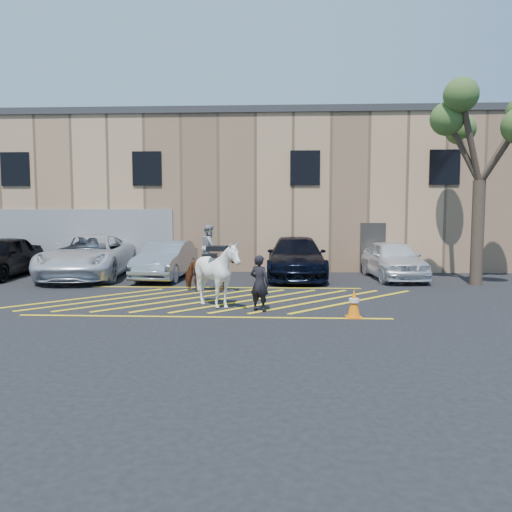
{
  "coord_description": "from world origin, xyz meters",
  "views": [
    {
      "loc": [
        1.93,
        -15.14,
        2.62
      ],
      "look_at": [
        1.18,
        0.2,
        1.3
      ],
      "focal_mm": 35.0,
      "sensor_mm": 36.0,
      "label": 1
    }
  ],
  "objects_px": {
    "car_silver_sedan": "(166,260)",
    "car_blue_suv": "(296,258)",
    "handler": "(259,283)",
    "tree": "(481,127)",
    "saddled_white": "(217,274)",
    "traffic_cone": "(354,303)",
    "car_white_pickup": "(89,256)",
    "mounted_bay": "(210,265)",
    "car_white_suv": "(393,260)"
  },
  "relations": [
    {
      "from": "car_blue_suv",
      "to": "traffic_cone",
      "type": "height_order",
      "value": "car_blue_suv"
    },
    {
      "from": "car_blue_suv",
      "to": "tree",
      "type": "bearing_deg",
      "value": -14.24
    },
    {
      "from": "saddled_white",
      "to": "car_white_suv",
      "type": "bearing_deg",
      "value": 45.58
    },
    {
      "from": "car_silver_sedan",
      "to": "car_blue_suv",
      "type": "bearing_deg",
      "value": 9.52
    },
    {
      "from": "car_blue_suv",
      "to": "car_silver_sedan",
      "type": "bearing_deg",
      "value": -173.74
    },
    {
      "from": "car_silver_sedan",
      "to": "mounted_bay",
      "type": "height_order",
      "value": "mounted_bay"
    },
    {
      "from": "car_blue_suv",
      "to": "tree",
      "type": "xyz_separation_m",
      "value": [
        6.53,
        -1.67,
        4.87
      ]
    },
    {
      "from": "traffic_cone",
      "to": "mounted_bay",
      "type": "bearing_deg",
      "value": 136.39
    },
    {
      "from": "car_blue_suv",
      "to": "mounted_bay",
      "type": "xyz_separation_m",
      "value": [
        -3.0,
        -3.73,
        0.08
      ]
    },
    {
      "from": "car_white_suv",
      "to": "saddled_white",
      "type": "distance_m",
      "value": 8.93
    },
    {
      "from": "car_blue_suv",
      "to": "mounted_bay",
      "type": "relative_size",
      "value": 2.53
    },
    {
      "from": "car_blue_suv",
      "to": "car_white_suv",
      "type": "relative_size",
      "value": 1.24
    },
    {
      "from": "tree",
      "to": "car_blue_suv",
      "type": "bearing_deg",
      "value": 165.67
    },
    {
      "from": "car_blue_suv",
      "to": "saddled_white",
      "type": "bearing_deg",
      "value": -109.94
    },
    {
      "from": "handler",
      "to": "mounted_bay",
      "type": "distance_m",
      "value": 3.74
    },
    {
      "from": "car_silver_sedan",
      "to": "traffic_cone",
      "type": "distance_m",
      "value": 9.64
    },
    {
      "from": "car_blue_suv",
      "to": "saddled_white",
      "type": "distance_m",
      "value": 6.96
    },
    {
      "from": "car_blue_suv",
      "to": "handler",
      "type": "xyz_separation_m",
      "value": [
        -1.19,
        -7.0,
        -0.06
      ]
    },
    {
      "from": "traffic_cone",
      "to": "tree",
      "type": "xyz_separation_m",
      "value": [
        5.31,
        6.07,
        5.33
      ]
    },
    {
      "from": "car_silver_sedan",
      "to": "mounted_bay",
      "type": "bearing_deg",
      "value": -51.65
    },
    {
      "from": "car_white_pickup",
      "to": "car_silver_sedan",
      "type": "distance_m",
      "value": 3.19
    },
    {
      "from": "car_blue_suv",
      "to": "mounted_bay",
      "type": "distance_m",
      "value": 4.79
    },
    {
      "from": "saddled_white",
      "to": "handler",
      "type": "bearing_deg",
      "value": -21.46
    },
    {
      "from": "car_blue_suv",
      "to": "handler",
      "type": "bearing_deg",
      "value": -99.59
    },
    {
      "from": "car_silver_sedan",
      "to": "car_blue_suv",
      "type": "relative_size",
      "value": 0.81
    },
    {
      "from": "car_white_pickup",
      "to": "saddled_white",
      "type": "distance_m",
      "value": 8.55
    },
    {
      "from": "car_white_suv",
      "to": "mounted_bay",
      "type": "xyz_separation_m",
      "value": [
        -6.86,
        -3.58,
        0.13
      ]
    },
    {
      "from": "handler",
      "to": "tree",
      "type": "bearing_deg",
      "value": -117.65
    },
    {
      "from": "saddled_white",
      "to": "traffic_cone",
      "type": "xyz_separation_m",
      "value": [
        3.59,
        -1.21,
        -0.57
      ]
    },
    {
      "from": "car_white_suv",
      "to": "traffic_cone",
      "type": "distance_m",
      "value": 8.05
    },
    {
      "from": "car_silver_sedan",
      "to": "traffic_cone",
      "type": "bearing_deg",
      "value": -44.81
    },
    {
      "from": "car_silver_sedan",
      "to": "tree",
      "type": "xyz_separation_m",
      "value": [
        11.74,
        -1.1,
        4.94
      ]
    },
    {
      "from": "mounted_bay",
      "to": "handler",
      "type": "bearing_deg",
      "value": -61.15
    },
    {
      "from": "car_silver_sedan",
      "to": "handler",
      "type": "distance_m",
      "value": 7.59
    },
    {
      "from": "handler",
      "to": "saddled_white",
      "type": "height_order",
      "value": "saddled_white"
    },
    {
      "from": "saddled_white",
      "to": "mounted_bay",
      "type": "bearing_deg",
      "value": 102.34
    },
    {
      "from": "car_white_pickup",
      "to": "tree",
      "type": "relative_size",
      "value": 0.86
    },
    {
      "from": "car_silver_sedan",
      "to": "car_white_suv",
      "type": "relative_size",
      "value": 1.0
    },
    {
      "from": "car_white_suv",
      "to": "mounted_bay",
      "type": "relative_size",
      "value": 2.03
    },
    {
      "from": "mounted_bay",
      "to": "traffic_cone",
      "type": "relative_size",
      "value": 3.06
    },
    {
      "from": "mounted_bay",
      "to": "tree",
      "type": "distance_m",
      "value": 10.86
    },
    {
      "from": "car_white_pickup",
      "to": "car_blue_suv",
      "type": "distance_m",
      "value": 8.41
    },
    {
      "from": "car_white_pickup",
      "to": "car_silver_sedan",
      "type": "relative_size",
      "value": 1.39
    },
    {
      "from": "car_white_suv",
      "to": "saddled_white",
      "type": "xyz_separation_m",
      "value": [
        -6.25,
        -6.38,
        0.16
      ]
    },
    {
      "from": "mounted_bay",
      "to": "saddled_white",
      "type": "distance_m",
      "value": 2.87
    },
    {
      "from": "handler",
      "to": "mounted_bay",
      "type": "relative_size",
      "value": 0.68
    },
    {
      "from": "handler",
      "to": "mounted_bay",
      "type": "bearing_deg",
      "value": -33.43
    },
    {
      "from": "saddled_white",
      "to": "tree",
      "type": "height_order",
      "value": "tree"
    },
    {
      "from": "saddled_white",
      "to": "traffic_cone",
      "type": "relative_size",
      "value": 2.54
    },
    {
      "from": "car_white_pickup",
      "to": "traffic_cone",
      "type": "height_order",
      "value": "car_white_pickup"
    }
  ]
}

